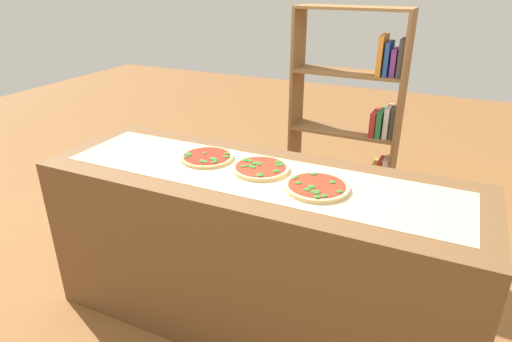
{
  "coord_description": "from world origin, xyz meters",
  "views": [
    {
      "loc": [
        0.85,
        -1.83,
        1.86
      ],
      "look_at": [
        0.0,
        0.0,
        0.95
      ],
      "focal_mm": 30.68,
      "sensor_mm": 36.0,
      "label": 1
    }
  ],
  "objects_px": {
    "pizza_spinach_2": "(317,187)",
    "bookshelf": "(356,139)",
    "pizza_spinach_0": "(207,157)",
    "pizza_spinach_1": "(261,168)"
  },
  "relations": [
    {
      "from": "pizza_spinach_0",
      "to": "bookshelf",
      "type": "height_order",
      "value": "bookshelf"
    },
    {
      "from": "pizza_spinach_0",
      "to": "pizza_spinach_2",
      "type": "xyz_separation_m",
      "value": [
        0.66,
        -0.1,
        0.0
      ]
    },
    {
      "from": "pizza_spinach_0",
      "to": "pizza_spinach_2",
      "type": "relative_size",
      "value": 0.94
    },
    {
      "from": "pizza_spinach_2",
      "to": "pizza_spinach_0",
      "type": "bearing_deg",
      "value": 171.57
    },
    {
      "from": "pizza_spinach_0",
      "to": "pizza_spinach_2",
      "type": "distance_m",
      "value": 0.67
    },
    {
      "from": "pizza_spinach_2",
      "to": "bookshelf",
      "type": "xyz_separation_m",
      "value": [
        -0.07,
        1.15,
        -0.15
      ]
    },
    {
      "from": "pizza_spinach_1",
      "to": "pizza_spinach_2",
      "type": "height_order",
      "value": "same"
    },
    {
      "from": "pizza_spinach_0",
      "to": "bookshelf",
      "type": "bearing_deg",
      "value": 60.47
    },
    {
      "from": "pizza_spinach_0",
      "to": "pizza_spinach_1",
      "type": "xyz_separation_m",
      "value": [
        0.33,
        -0.01,
        0.0
      ]
    },
    {
      "from": "pizza_spinach_1",
      "to": "bookshelf",
      "type": "height_order",
      "value": "bookshelf"
    }
  ]
}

